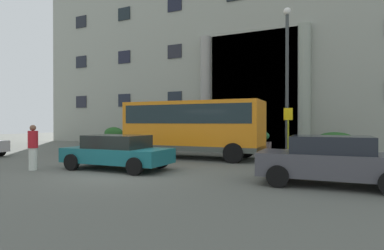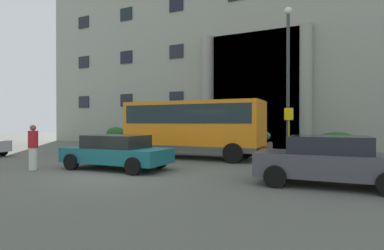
% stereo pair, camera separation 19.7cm
% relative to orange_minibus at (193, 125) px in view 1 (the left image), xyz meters
% --- Properties ---
extents(ground_plane, '(80.00, 64.00, 0.12)m').
position_rel_orange_minibus_xyz_m(ground_plane, '(-0.24, -5.50, -1.76)').
color(ground_plane, '#585B53').
extents(office_building_facade, '(37.32, 9.66, 16.94)m').
position_rel_orange_minibus_xyz_m(office_building_facade, '(-0.23, 11.98, 6.77)').
color(office_building_facade, gray).
rests_on(office_building_facade, ground_plane).
extents(orange_minibus, '(7.06, 2.93, 2.86)m').
position_rel_orange_minibus_xyz_m(orange_minibus, '(0.00, 0.00, 0.00)').
color(orange_minibus, orange).
rests_on(orange_minibus, ground_plane).
extents(bus_stop_sign, '(0.44, 0.08, 2.54)m').
position_rel_orange_minibus_xyz_m(bus_stop_sign, '(4.38, 1.94, -0.13)').
color(bus_stop_sign, '#93A014').
rests_on(bus_stop_sign, ground_plane).
extents(hedge_planter_far_west, '(1.87, 0.76, 1.38)m').
position_rel_orange_minibus_xyz_m(hedge_planter_far_west, '(1.94, 4.81, -1.03)').
color(hedge_planter_far_west, '#71605F').
rests_on(hedge_planter_far_west, ground_plane).
extents(hedge_planter_east, '(1.99, 0.89, 1.27)m').
position_rel_orange_minibus_xyz_m(hedge_planter_east, '(6.48, 4.99, -1.09)').
color(hedge_planter_east, slate).
rests_on(hedge_planter_east, ground_plane).
extents(hedge_planter_entrance_right, '(1.82, 0.90, 1.45)m').
position_rel_orange_minibus_xyz_m(hedge_planter_entrance_right, '(-9.17, 4.85, -1.00)').
color(hedge_planter_entrance_right, slate).
rests_on(hedge_planter_entrance_right, ground_plane).
extents(parked_coupe_end, '(4.23, 2.11, 1.32)m').
position_rel_orange_minibus_xyz_m(parked_coupe_end, '(-0.99, -4.77, -1.02)').
color(parked_coupe_end, '#176269').
rests_on(parked_coupe_end, ground_plane).
extents(parked_compact_extra, '(4.10, 2.07, 1.42)m').
position_rel_orange_minibus_xyz_m(parked_compact_extra, '(6.55, -4.59, -0.97)').
color(parked_compact_extra, '#47464C').
rests_on(parked_compact_extra, ground_plane).
extents(motorcycle_near_kerb, '(1.91, 0.55, 0.89)m').
position_rel_orange_minibus_xyz_m(motorcycle_near_kerb, '(5.59, -2.43, -1.25)').
color(motorcycle_near_kerb, black).
rests_on(motorcycle_near_kerb, ground_plane).
extents(pedestrian_man_crossing, '(0.36, 0.36, 1.72)m').
position_rel_orange_minibus_xyz_m(pedestrian_man_crossing, '(-3.74, -6.32, -0.83)').
color(pedestrian_man_crossing, silver).
rests_on(pedestrian_man_crossing, ground_plane).
extents(lamppost_plaza_centre, '(0.40, 0.40, 8.10)m').
position_rel_orange_minibus_xyz_m(lamppost_plaza_centre, '(4.09, 3.35, 2.98)').
color(lamppost_plaza_centre, '#373C3C').
rests_on(lamppost_plaza_centre, ground_plane).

